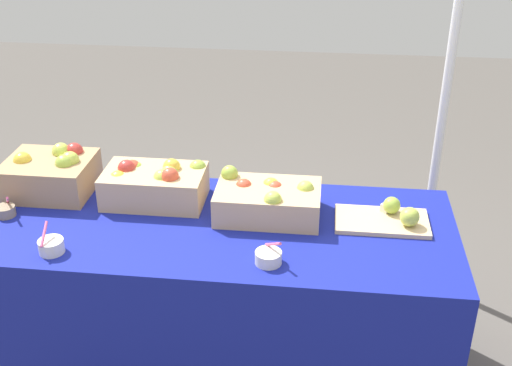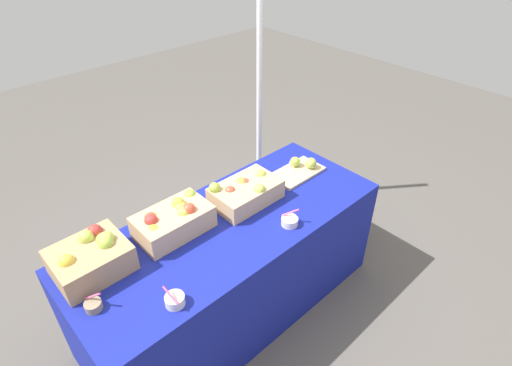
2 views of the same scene
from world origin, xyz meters
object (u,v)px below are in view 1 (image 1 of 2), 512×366
(apple_crate_right, at_px, (268,200))
(sample_bowl_far, at_px, (269,257))
(apple_crate_left, at_px, (52,173))
(tent_pole, at_px, (445,96))
(cutting_board_front, at_px, (389,218))
(apple_crate_middle, at_px, (155,183))
(sample_bowl_mid, at_px, (6,211))
(sample_bowl_near, at_px, (51,246))

(apple_crate_right, relative_size, sample_bowl_far, 3.95)
(apple_crate_left, relative_size, tent_pole, 0.17)
(apple_crate_right, distance_m, cutting_board_front, 0.48)
(apple_crate_middle, relative_size, cutting_board_front, 1.14)
(apple_crate_left, height_order, cutting_board_front, apple_crate_left)
(cutting_board_front, bearing_deg, apple_crate_right, 178.64)
(apple_crate_middle, xyz_separation_m, sample_bowl_mid, (-0.56, -0.19, -0.06))
(sample_bowl_mid, distance_m, sample_bowl_far, 1.10)
(cutting_board_front, height_order, sample_bowl_near, sample_bowl_near)
(apple_crate_left, bearing_deg, apple_crate_right, -5.95)
(tent_pole, bearing_deg, apple_crate_right, -138.02)
(apple_crate_left, distance_m, apple_crate_middle, 0.46)
(sample_bowl_near, relative_size, tent_pole, 0.05)
(cutting_board_front, distance_m, sample_bowl_near, 1.28)
(apple_crate_right, bearing_deg, tent_pole, 41.98)
(sample_bowl_near, xyz_separation_m, sample_bowl_mid, (-0.29, 0.23, -0.00))
(apple_crate_left, height_order, sample_bowl_far, apple_crate_left)
(apple_crate_right, height_order, sample_bowl_mid, apple_crate_right)
(apple_crate_left, distance_m, apple_crate_right, 0.94)
(apple_crate_right, height_order, tent_pole, tent_pole)
(apple_crate_middle, bearing_deg, tent_pole, 26.50)
(apple_crate_middle, height_order, cutting_board_front, apple_crate_middle)
(apple_crate_right, height_order, cutting_board_front, apple_crate_right)
(cutting_board_front, bearing_deg, apple_crate_middle, 175.39)
(apple_crate_right, relative_size, tent_pole, 0.20)
(apple_crate_right, xyz_separation_m, sample_bowl_mid, (-1.04, -0.13, -0.04))
(sample_bowl_mid, bearing_deg, sample_bowl_far, -10.95)
(sample_bowl_mid, xyz_separation_m, sample_bowl_far, (1.08, -0.21, 0.00))
(sample_bowl_mid, bearing_deg, sample_bowl_near, -38.98)
(apple_crate_right, distance_m, sample_bowl_mid, 1.05)
(apple_crate_middle, distance_m, apple_crate_right, 0.48)
(sample_bowl_mid, bearing_deg, cutting_board_front, 4.39)
(apple_crate_middle, relative_size, sample_bowl_mid, 3.98)
(apple_crate_left, distance_m, sample_bowl_near, 0.49)
(apple_crate_left, distance_m, sample_bowl_mid, 0.26)
(cutting_board_front, height_order, sample_bowl_mid, sample_bowl_mid)
(apple_crate_middle, bearing_deg, sample_bowl_far, -38.05)
(sample_bowl_mid, bearing_deg, apple_crate_right, 7.01)
(apple_crate_right, xyz_separation_m, sample_bowl_near, (-0.75, -0.36, -0.04))
(cutting_board_front, relative_size, tent_pole, 0.18)
(cutting_board_front, bearing_deg, apple_crate_left, 175.60)
(sample_bowl_near, bearing_deg, sample_bowl_mid, 141.02)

